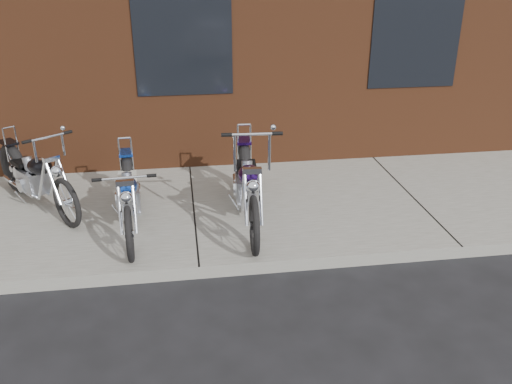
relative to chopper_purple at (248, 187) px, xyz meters
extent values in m
plane|color=#232226|center=(-0.68, -1.10, -0.58)|extent=(120.00, 120.00, 0.00)
cube|color=gray|center=(-0.68, 0.40, -0.50)|extent=(22.00, 3.00, 0.15)
torus|color=black|center=(0.03, 0.60, -0.05)|extent=(0.19, 0.76, 0.75)
torus|color=black|center=(-0.06, -1.04, -0.09)|extent=(0.11, 0.68, 0.68)
cube|color=#A8A8A8|center=(-0.01, -0.07, -0.06)|extent=(0.32, 0.43, 0.31)
ellipsoid|color=#2C0F59|center=(-0.02, -0.36, 0.24)|extent=(0.30, 0.59, 0.32)
cube|color=black|center=(0.01, 0.20, 0.15)|extent=(0.27, 0.31, 0.06)
cylinder|color=white|center=(-0.05, -0.91, 0.19)|extent=(0.06, 0.31, 0.56)
cylinder|color=white|center=(-0.05, -0.78, 0.88)|extent=(0.58, 0.06, 0.03)
cylinder|color=white|center=(0.03, 0.52, 0.35)|extent=(0.02, 0.02, 0.50)
cylinder|color=white|center=(0.13, 0.16, -0.20)|extent=(0.10, 0.94, 0.05)
torus|color=black|center=(-1.49, 0.53, -0.08)|extent=(0.18, 0.70, 0.69)
torus|color=black|center=(-1.39, -0.97, -0.11)|extent=(0.11, 0.63, 0.62)
cube|color=#A8A8A8|center=(-1.45, -0.08, -0.09)|extent=(0.29, 0.40, 0.29)
ellipsoid|color=blue|center=(-1.43, -0.35, 0.19)|extent=(0.29, 0.54, 0.29)
cube|color=beige|center=(-1.47, 0.17, 0.10)|extent=(0.25, 0.28, 0.06)
cylinder|color=white|center=(-1.40, -0.85, 0.14)|extent=(0.06, 0.28, 0.52)
cylinder|color=white|center=(-1.41, -0.73, 0.45)|extent=(0.53, 0.07, 0.03)
cylinder|color=white|center=(-1.49, 0.45, 0.28)|extent=(0.02, 0.02, 0.46)
cylinder|color=white|center=(-1.35, 0.14, -0.21)|extent=(0.11, 0.86, 0.05)
torus|color=black|center=(-3.02, 1.19, -0.08)|extent=(0.53, 0.64, 0.70)
torus|color=black|center=(-2.11, -0.04, -0.11)|extent=(0.43, 0.55, 0.63)
cube|color=#A8A8A8|center=(-2.65, 0.69, -0.09)|extent=(0.45, 0.47, 0.29)
ellipsoid|color=black|center=(-2.49, 0.47, 0.20)|extent=(0.52, 0.58, 0.30)
cube|color=black|center=(-2.80, 0.89, 0.11)|extent=(0.35, 0.36, 0.06)
cylinder|color=white|center=(-2.18, 0.06, 0.14)|extent=(0.20, 0.25, 0.52)
cylinder|color=white|center=(-2.25, 0.16, 0.67)|extent=(0.45, 0.34, 0.03)
cylinder|color=white|center=(-2.97, 1.12, 0.29)|extent=(0.03, 0.03, 0.47)
cylinder|color=white|center=(-2.68, 0.93, -0.21)|extent=(0.56, 0.73, 0.05)
camera|label=1|loc=(-0.80, -6.10, 2.64)|focal=38.00mm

